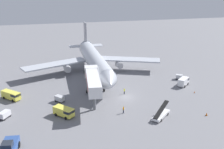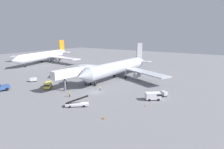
{
  "view_description": "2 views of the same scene",
  "coord_description": "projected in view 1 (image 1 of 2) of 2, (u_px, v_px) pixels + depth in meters",
  "views": [
    {
      "loc": [
        -20.64,
        -59.83,
        27.93
      ],
      "look_at": [
        -1.3,
        9.32,
        3.42
      ],
      "focal_mm": 41.71,
      "sensor_mm": 36.0,
      "label": 1
    },
    {
      "loc": [
        37.89,
        -46.04,
        19.13
      ],
      "look_at": [
        -1.41,
        12.02,
        3.65
      ],
      "focal_mm": 29.53,
      "sensor_mm": 36.0,
      "label": 2
    }
  ],
  "objects": [
    {
      "name": "ground_plane",
      "position": [
        126.0,
        97.0,
        68.81
      ],
      "size": [
        300.0,
        300.0,
        0.0
      ],
      "primitive_type": "plane",
      "color": "slate"
    },
    {
      "name": "airplane_at_gate",
      "position": [
        94.0,
        59.0,
        85.77
      ],
      "size": [
        46.86,
        48.46,
        14.64
      ],
      "color": "#B7BCC6",
      "rests_on": "ground"
    },
    {
      "name": "jet_bridge",
      "position": [
        93.0,
        80.0,
        65.01
      ],
      "size": [
        5.44,
        17.11,
        7.4
      ],
      "color": "silver",
      "rests_on": "ground"
    },
    {
      "name": "pushback_tug",
      "position": [
        8.0,
        149.0,
        44.87
      ],
      "size": [
        3.57,
        7.05,
        2.69
      ],
      "color": "#2D4C8E",
      "rests_on": "ground"
    },
    {
      "name": "belt_loader_truck",
      "position": [
        161.0,
        114.0,
        58.05
      ],
      "size": [
        5.82,
        5.3,
        3.0
      ],
      "color": "white",
      "rests_on": "ground"
    },
    {
      "name": "service_van_far_left",
      "position": [
        64.0,
        111.0,
        58.41
      ],
      "size": [
        4.72,
        5.0,
        2.1
      ],
      "color": "#E5DB4C",
      "rests_on": "ground"
    },
    {
      "name": "service_van_mid_center",
      "position": [
        11.0,
        95.0,
        67.13
      ],
      "size": [
        5.16,
        5.33,
        2.13
      ],
      "color": "#E5DB4C",
      "rests_on": "ground"
    },
    {
      "name": "service_van_outer_right",
      "position": [
        184.0,
        81.0,
        76.61
      ],
      "size": [
        4.66,
        4.34,
        2.25
      ],
      "color": "white",
      "rests_on": "ground"
    },
    {
      "name": "baggage_cart_near_right",
      "position": [
        60.0,
        99.0,
        65.83
      ],
      "size": [
        2.58,
        2.74,
        1.58
      ],
      "color": "#38383D",
      "rests_on": "ground"
    },
    {
      "name": "baggage_cart_mid_left",
      "position": [
        179.0,
        77.0,
        81.77
      ],
      "size": [
        2.44,
        2.23,
        1.51
      ],
      "color": "#38383D",
      "rests_on": "ground"
    },
    {
      "name": "baggage_cart_near_left",
      "position": [
        4.0,
        115.0,
        57.68
      ],
      "size": [
        2.69,
        2.97,
        1.58
      ],
      "color": "#38383D",
      "rests_on": "ground"
    },
    {
      "name": "ground_crew_worker_foreground",
      "position": [
        123.0,
        109.0,
        59.96
      ],
      "size": [
        0.42,
        0.42,
        1.74
      ],
      "color": "#1E2333",
      "rests_on": "ground"
    },
    {
      "name": "ground_crew_worker_midground",
      "position": [
        124.0,
        91.0,
        70.66
      ],
      "size": [
        0.42,
        0.42,
        1.62
      ],
      "color": "#1E2333",
      "rests_on": "ground"
    },
    {
      "name": "safety_cone_alpha",
      "position": [
        194.0,
        92.0,
        71.53
      ],
      "size": [
        0.32,
        0.32,
        0.5
      ],
      "color": "black",
      "rests_on": "ground"
    },
    {
      "name": "safety_cone_bravo",
      "position": [
        207.0,
        114.0,
        58.95
      ],
      "size": [
        0.49,
        0.49,
        0.74
      ],
      "color": "black",
      "rests_on": "ground"
    }
  ]
}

